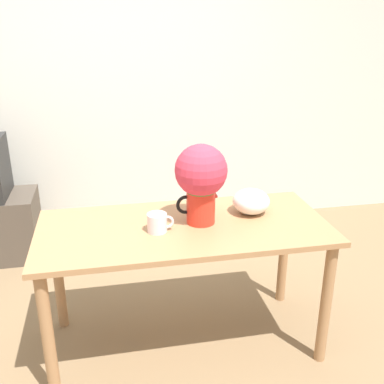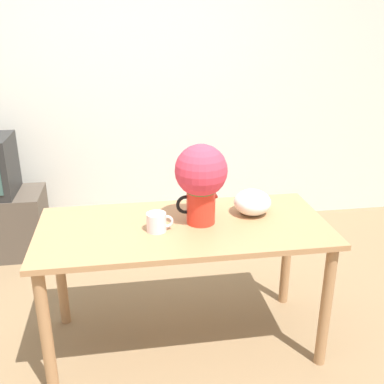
% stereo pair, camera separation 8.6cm
% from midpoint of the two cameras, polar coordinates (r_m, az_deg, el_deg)
% --- Properties ---
extents(ground_plane, '(12.00, 12.00, 0.00)m').
position_cam_midpoint_polar(ground_plane, '(2.65, -5.92, -21.38)').
color(ground_plane, '#7F6647').
extents(wall_back, '(8.00, 0.05, 2.60)m').
position_cam_midpoint_polar(wall_back, '(3.90, -9.51, 13.69)').
color(wall_back, silver).
rests_on(wall_back, ground_plane).
extents(table, '(1.55, 0.71, 0.76)m').
position_cam_midpoint_polar(table, '(2.45, -2.02, -6.49)').
color(table, '#A3754C').
rests_on(table, ground_plane).
extents(flower_vase, '(0.28, 0.28, 0.43)m').
position_cam_midpoint_polar(flower_vase, '(2.34, 0.09, 1.83)').
color(flower_vase, red).
rests_on(flower_vase, table).
extents(coffee_mug, '(0.14, 0.10, 0.10)m').
position_cam_midpoint_polar(coffee_mug, '(2.32, -5.44, -3.91)').
color(coffee_mug, silver).
rests_on(coffee_mug, table).
extents(white_bowl, '(0.21, 0.21, 0.14)m').
position_cam_midpoint_polar(white_bowl, '(2.54, 6.55, -1.20)').
color(white_bowl, silver).
rests_on(white_bowl, table).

